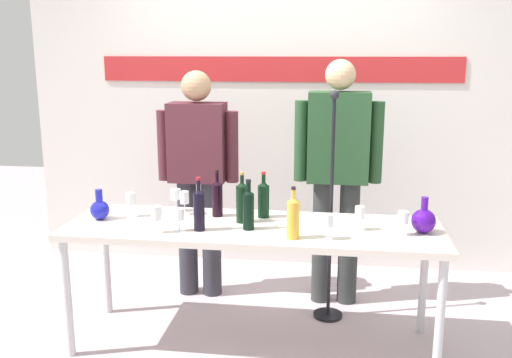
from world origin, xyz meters
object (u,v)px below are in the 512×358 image
object	(u,v)px
wine_bottle_0	(217,197)
decanter_blue_right	(423,220)
wine_glass_left_1	(184,198)
wine_bottle_1	(293,217)
wine_glass_left_2	(176,195)
wine_bottle_5	(248,208)
wine_glass_left_3	(179,215)
wine_glass_right_0	(328,221)
microphone_stand	(330,245)
display_table	(253,235)
wine_bottle_3	(264,198)
wine_glass_left_4	(157,214)
wine_bottle_4	(242,201)
wine_glass_right_2	(360,213)
presenter_left	(198,170)
wine_glass_left_0	(131,199)
presenter_right	(337,167)
wine_glass_right_1	(403,218)
wine_bottle_2	(199,208)
decanter_blue_left	(100,209)

from	to	relation	value
wine_bottle_0	decanter_blue_right	bearing A→B (deg)	-7.58
decanter_blue_right	wine_glass_left_1	bearing A→B (deg)	173.29
wine_bottle_1	wine_glass_left_2	size ratio (longest dim) A/B	2.02
wine_bottle_1	wine_bottle_5	size ratio (longest dim) A/B	0.99
wine_glass_left_3	wine_glass_right_0	world-z (taller)	wine_glass_right_0
wine_bottle_0	microphone_stand	xyz separation A→B (m)	(0.71, 0.26, -0.37)
decanter_blue_right	display_table	bearing A→B (deg)	-179.75
decanter_blue_right	wine_glass_left_2	world-z (taller)	decanter_blue_right
wine_glass_right_0	wine_bottle_3	bearing A→B (deg)	137.02
wine_bottle_3	wine_bottle_5	size ratio (longest dim) A/B	0.98
display_table	wine_bottle_3	xyz separation A→B (m)	(0.04, 0.18, 0.18)
wine_glass_left_2	wine_glass_left_4	bearing A→B (deg)	-88.04
wine_bottle_3	wine_bottle_4	world-z (taller)	wine_bottle_4
wine_bottle_4	microphone_stand	bearing A→B (deg)	34.75
wine_glass_right_2	presenter_left	bearing A→B (deg)	148.37
wine_glass_left_4	wine_glass_left_0	bearing A→B (deg)	132.06
decanter_blue_right	wine_glass_right_0	size ratio (longest dim) A/B	1.47
wine_bottle_1	wine_bottle_5	distance (m)	0.30
presenter_right	wine_glass_right_1	size ratio (longest dim) A/B	12.30
wine_bottle_2	wine_glass_left_3	bearing A→B (deg)	-166.89
presenter_left	wine_glass_left_4	world-z (taller)	presenter_left
presenter_right	wine_glass_right_2	size ratio (longest dim) A/B	12.08
wine_glass_left_4	wine_glass_right_0	distance (m)	0.97
wine_glass_left_2	wine_bottle_4	bearing A→B (deg)	-21.01
decanter_blue_right	wine_bottle_2	world-z (taller)	wine_bottle_2
presenter_right	wine_bottle_1	xyz separation A→B (m)	(-0.24, -0.90, -0.10)
wine_bottle_0	wine_bottle_2	xyz separation A→B (m)	(-0.05, -0.30, 0.01)
decanter_blue_left	decanter_blue_right	bearing A→B (deg)	0.00
wine_bottle_2	decanter_blue_left	bearing A→B (deg)	168.34
presenter_left	wine_glass_left_3	world-z (taller)	presenter_left
wine_bottle_5	wine_bottle_3	bearing A→B (deg)	77.61
wine_glass_right_2	wine_bottle_0	bearing A→B (deg)	169.33
wine_glass_right_1	microphone_stand	world-z (taller)	microphone_stand
wine_bottle_4	wine_glass_right_1	size ratio (longest dim) A/B	2.21
wine_bottle_4	wine_glass_left_3	xyz separation A→B (m)	(-0.33, -0.22, -0.04)
wine_glass_right_1	microphone_stand	bearing A→B (deg)	128.91
presenter_right	wine_bottle_2	distance (m)	1.15
wine_bottle_5	wine_glass_right_1	size ratio (longest dim) A/B	2.11
presenter_left	wine_glass_left_0	distance (m)	0.68
decanter_blue_right	wine_glass_right_2	distance (m)	0.36
decanter_blue_right	wine_glass_right_2	bearing A→B (deg)	-179.94
wine_glass_left_1	wine_glass_left_4	distance (m)	0.39
wine_glass_left_3	wine_glass_right_2	bearing A→B (deg)	8.93
wine_glass_left_2	wine_glass_left_4	world-z (taller)	wine_glass_left_4
wine_bottle_3	wine_glass_left_4	world-z (taller)	wine_bottle_3
wine_bottle_3	wine_bottle_1	bearing A→B (deg)	-61.02
decanter_blue_left	wine_glass_left_4	bearing A→B (deg)	-26.00
decanter_blue_left	wine_bottle_3	bearing A→B (deg)	10.11
display_table	wine_glass_left_0	bearing A→B (deg)	173.94
wine_bottle_2	presenter_right	bearing A→B (deg)	46.35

